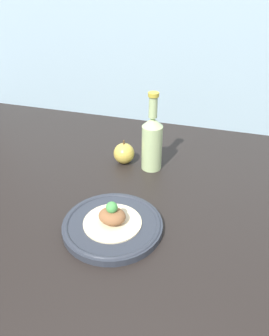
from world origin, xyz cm
name	(u,v)px	position (x,y,z in cm)	size (l,w,h in cm)	color
ground_plane	(130,196)	(0.00, 0.00, -2.00)	(180.00, 110.00, 4.00)	black
wall_backsplash	(172,22)	(0.00, 53.50, 40.00)	(180.00, 3.00, 80.00)	#9EBCCC
plate	(113,225)	(0.83, -17.22, 1.19)	(25.86, 25.86, 2.23)	#2D333D
plated_food	(112,217)	(0.83, -17.22, 3.74)	(15.05, 15.05, 6.58)	beige
cider_bottle	(152,141)	(2.89, 14.90, 10.02)	(6.70, 6.70, 26.06)	#B7D18E
apple	(124,153)	(-6.92, 15.42, 3.56)	(7.11, 7.11, 8.47)	gold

